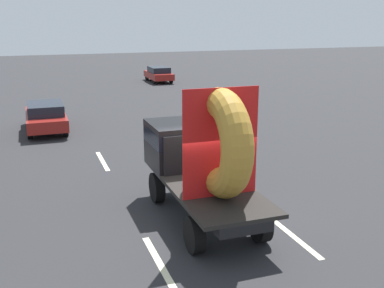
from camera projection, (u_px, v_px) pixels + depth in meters
ground_plane at (212, 220)px, 12.61m from camera, size 120.00×120.00×0.00m
flatbed_truck at (201, 154)px, 12.41m from camera, size 2.02×5.19×3.75m
distant_sedan at (46, 116)px, 22.20m from camera, size 1.79×4.18×1.36m
lane_dash_left_near at (161, 266)px, 10.25m from camera, size 0.16×2.92×0.01m
lane_dash_left_far at (103, 161)px, 17.74m from camera, size 0.16×2.51×0.01m
lane_dash_right_near at (291, 234)px, 11.77m from camera, size 0.16×2.72×0.01m
lane_dash_right_far at (196, 157)px, 18.17m from camera, size 0.16×2.19×0.01m
oncoming_car at (159, 74)px, 39.11m from camera, size 1.65×3.85×1.26m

